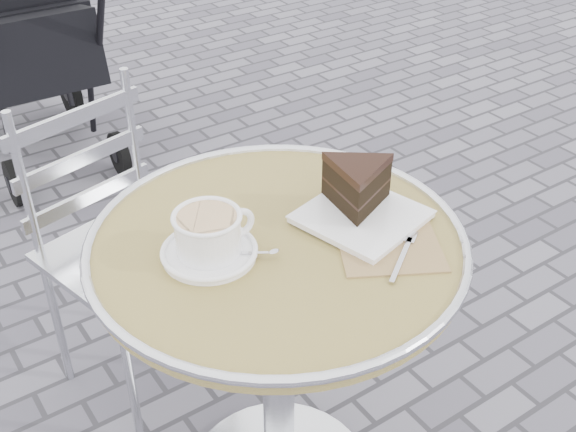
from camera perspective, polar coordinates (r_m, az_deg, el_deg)
cafe_table at (r=1.45m, az=-0.82°, el=-7.12°), size 0.72×0.72×0.74m
cappuccino_set at (r=1.29m, az=-6.22°, el=-1.71°), size 0.18×0.17×0.09m
cake_plate_set at (r=1.40m, az=5.65°, el=1.90°), size 0.26×0.34×0.11m
bistro_chair at (r=1.86m, az=-14.19°, el=0.22°), size 0.45×0.45×0.83m
baby_stroller at (r=3.12m, az=-20.23°, el=12.44°), size 0.50×1.01×1.04m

